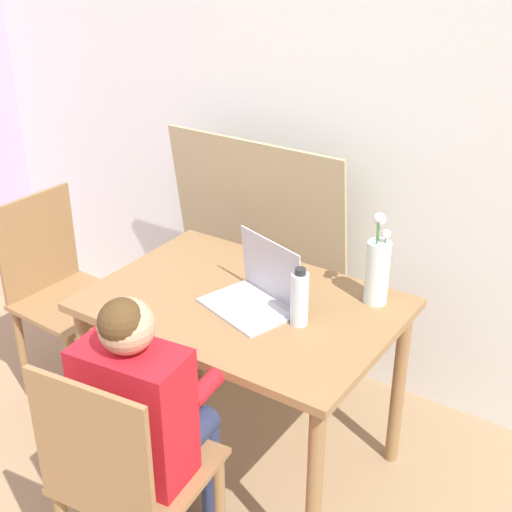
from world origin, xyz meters
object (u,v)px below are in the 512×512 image
object	(u,v)px
chair_spare	(62,294)
laptop	(258,291)
person_seated	(146,408)
flower_vase	(378,268)
chair_occupied	(126,481)
water_bottle	(300,298)

from	to	relation	value
chair_spare	laptop	bearing A→B (deg)	-84.99
person_seated	flower_vase	xyz separation A→B (m)	(0.34, 0.81, 0.21)
person_seated	chair_occupied	bearing A→B (deg)	90.00
person_seated	chair_spare	bearing A→B (deg)	-35.58
person_seated	laptop	size ratio (longest dim) A/B	2.87
chair_occupied	water_bottle	xyz separation A→B (m)	(0.18, 0.66, 0.35)
person_seated	flower_vase	size ratio (longest dim) A/B	3.08
chair_spare	flower_vase	xyz separation A→B (m)	(1.30, 0.28, 0.38)
chair_occupied	flower_vase	size ratio (longest dim) A/B	2.62
chair_occupied	flower_vase	xyz separation A→B (m)	(0.33, 0.93, 0.38)
chair_spare	person_seated	world-z (taller)	person_seated
chair_occupied	chair_spare	xyz separation A→B (m)	(-0.97, 0.65, 0.00)
chair_occupied	person_seated	world-z (taller)	person_seated
chair_spare	person_seated	size ratio (longest dim) A/B	0.85
laptop	flower_vase	world-z (taller)	flower_vase
person_seated	laptop	xyz separation A→B (m)	(0.01, 0.57, 0.13)
person_seated	water_bottle	xyz separation A→B (m)	(0.19, 0.54, 0.17)
chair_occupied	laptop	bearing A→B (deg)	-96.54
chair_occupied	water_bottle	world-z (taller)	water_bottle
flower_vase	water_bottle	xyz separation A→B (m)	(-0.15, -0.27, -0.04)
laptop	flower_vase	bearing A→B (deg)	54.43
flower_vase	chair_occupied	bearing A→B (deg)	-109.51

